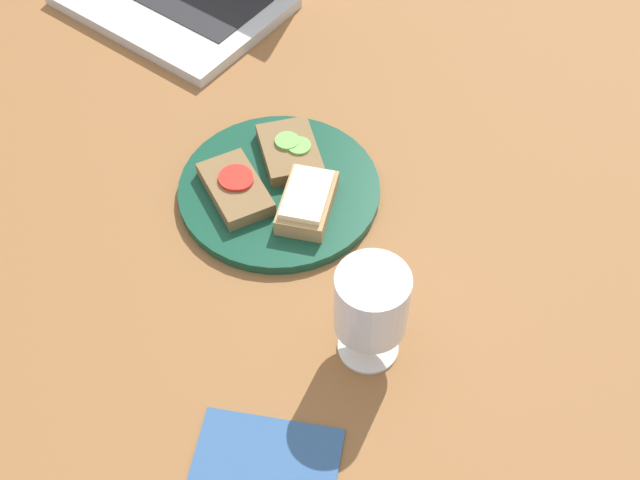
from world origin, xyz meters
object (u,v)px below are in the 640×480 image
Objects in this scene: sandwich_with_cucumber at (290,151)px; sandwich_with_cheese at (307,201)px; wine_glass at (371,306)px; napkin at (264,469)px; plate at (278,189)px; sandwich_with_tomato at (235,188)px.

sandwich_with_cheese is at bearing -38.56° from sandwich_with_cucumber.
sandwich_with_cheese is 0.87× the size of wine_glass.
wine_glass reaches higher than napkin.
sandwich_with_cucumber is 30.68cm from wine_glass.
napkin is (24.53, -35.53, -2.22)cm from sandwich_with_cucumber.
napkin is at bearing -59.95° from sandwich_with_cheese.
napkin is (-0.13, -18.36, -8.36)cm from wine_glass.
sandwich_with_cheese is 34.36cm from napkin.
plate is 2.13× the size of sandwich_with_cucumber.
sandwich_with_cheese is (8.78, 3.43, 0.42)cm from sandwich_with_tomato.
sandwich_with_cucumber is at bearing 111.45° from plate.
wine_glass reaches higher than plate.
sandwich_with_tomato is at bearing 163.22° from wine_glass.
napkin is at bearing -55.38° from sandwich_with_cucumber.
napkin is (17.15, -29.65, -2.72)cm from sandwich_with_cheese.
sandwich_with_tomato is 36.95cm from napkin.
wine_glass is (24.67, -17.18, 6.14)cm from sandwich_with_cucumber.
wine_glass is 20.17cm from napkin.
sandwich_with_cucumber is 43.24cm from napkin.
plate is at bearing 151.93° from wine_glass.
napkin is (25.94, -26.22, -2.30)cm from sandwich_with_tomato.
plate is 26.86cm from wine_glass.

